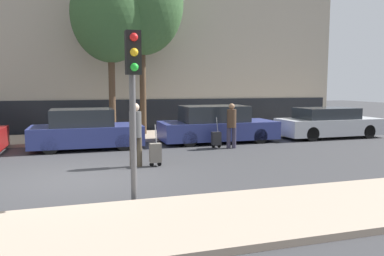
# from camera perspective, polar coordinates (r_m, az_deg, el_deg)

# --- Properties ---
(ground_plane) EXTENTS (80.00, 80.00, 0.00)m
(ground_plane) POSITION_cam_1_polar(r_m,az_deg,el_deg) (9.72, -17.40, -7.41)
(ground_plane) COLOR #38383A
(sidewalk_near) EXTENTS (28.00, 2.50, 0.12)m
(sidewalk_near) POSITION_cam_1_polar(r_m,az_deg,el_deg) (6.11, -17.72, -15.14)
(sidewalk_near) COLOR tan
(sidewalk_near) RESTS_ON ground_plane
(sidewalk_far) EXTENTS (28.00, 3.00, 0.12)m
(sidewalk_far) POSITION_cam_1_polar(r_m,az_deg,el_deg) (16.60, -17.21, -1.52)
(sidewalk_far) COLOR tan
(sidewalk_far) RESTS_ON ground_plane
(building_facade) EXTENTS (28.00, 3.40, 9.83)m
(building_facade) POSITION_cam_1_polar(r_m,az_deg,el_deg) (20.48, -17.62, 13.52)
(building_facade) COLOR #A89E8C
(building_facade) RESTS_ON ground_plane
(parked_car_1) EXTENTS (3.94, 1.89, 1.45)m
(parked_car_1) POSITION_cam_1_polar(r_m,az_deg,el_deg) (14.13, -15.90, -0.33)
(parked_car_1) COLOR navy
(parked_car_1) RESTS_ON ground_plane
(parked_car_2) EXTENTS (4.69, 1.89, 1.48)m
(parked_car_2) POSITION_cam_1_polar(r_m,az_deg,el_deg) (15.20, 3.77, 0.42)
(parked_car_2) COLOR navy
(parked_car_2) RESTS_ON ground_plane
(parked_car_3) EXTENTS (4.57, 1.75, 1.32)m
(parked_car_3) POSITION_cam_1_polar(r_m,az_deg,el_deg) (17.57, 20.09, 0.66)
(parked_car_3) COLOR #B7BABF
(parked_car_3) RESTS_ON ground_plane
(pedestrian_left) EXTENTS (0.34, 0.34, 1.80)m
(pedestrian_left) POSITION_cam_1_polar(r_m,az_deg,el_deg) (10.61, -8.61, -0.39)
(pedestrian_left) COLOR #4C4233
(pedestrian_left) RESTS_ON ground_plane
(trolley_left) EXTENTS (0.34, 0.29, 1.20)m
(trolley_left) POSITION_cam_1_polar(r_m,az_deg,el_deg) (10.67, -5.60, -3.79)
(trolley_left) COLOR slate
(trolley_left) RESTS_ON ground_plane
(pedestrian_right) EXTENTS (0.34, 0.34, 1.64)m
(pedestrian_right) POSITION_cam_1_polar(r_m,az_deg,el_deg) (13.70, 6.04, 0.77)
(pedestrian_right) COLOR #383347
(pedestrian_right) RESTS_ON ground_plane
(trolley_right) EXTENTS (0.34, 0.29, 1.13)m
(trolley_right) POSITION_cam_1_polar(r_m,az_deg,el_deg) (13.76, 3.73, -1.60)
(trolley_right) COLOR #262628
(trolley_right) RESTS_ON ground_plane
(traffic_light) EXTENTS (0.28, 0.47, 3.28)m
(traffic_light) POSITION_cam_1_polar(r_m,az_deg,el_deg) (7.15, -8.98, 6.98)
(traffic_light) COLOR #515154
(traffic_light) RESTS_ON ground_plane
(bare_tree_near_crossing) EXTENTS (3.26, 3.26, 7.11)m
(bare_tree_near_crossing) POSITION_cam_1_polar(r_m,az_deg,el_deg) (16.61, -12.34, 16.50)
(bare_tree_near_crossing) COLOR #4C3826
(bare_tree_near_crossing) RESTS_ON sidewalk_far
(bare_tree_down_street) EXTENTS (3.65, 3.65, 7.97)m
(bare_tree_down_street) POSITION_cam_1_polar(r_m,az_deg,el_deg) (17.31, -7.68, 18.25)
(bare_tree_down_street) COLOR #4C3826
(bare_tree_down_street) RESTS_ON sidewalk_far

